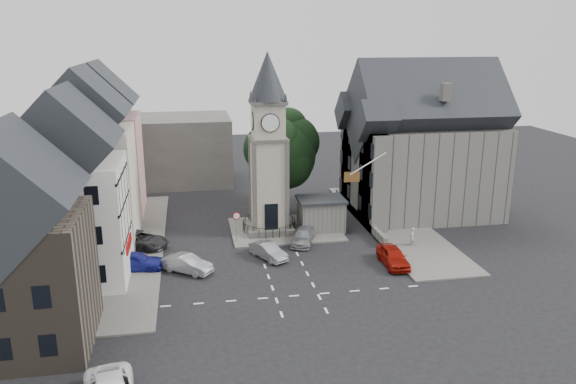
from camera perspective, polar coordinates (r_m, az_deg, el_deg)
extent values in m
plane|color=black|center=(44.79, -0.45, -7.41)|extent=(120.00, 120.00, 0.00)
cube|color=#595651|center=(50.11, -15.95, -5.38)|extent=(6.00, 30.00, 0.14)
cube|color=#595651|center=(55.01, 10.55, -3.11)|extent=(6.00, 26.00, 0.14)
cube|color=#595651|center=(52.34, -0.31, -3.81)|extent=(10.00, 8.00, 0.16)
cube|color=silver|center=(39.88, 0.90, -10.48)|extent=(20.00, 8.00, 0.01)
cube|color=#4C4944|center=(52.03, -1.94, -3.63)|extent=(4.20, 4.20, 0.70)
torus|color=black|center=(51.79, -1.95, -2.87)|extent=(4.86, 4.86, 0.06)
cube|color=#A19581|center=(50.75, -1.98, 1.00)|extent=(3.00, 3.00, 8.00)
cube|color=black|center=(50.17, -1.72, -2.51)|extent=(1.20, 0.25, 2.40)
cube|color=#4C4944|center=(49.88, -2.03, 5.45)|extent=(3.30, 3.30, 0.25)
cube|color=#A19581|center=(49.61, -2.04, 7.27)|extent=(2.70, 2.70, 3.20)
cylinder|color=white|center=(48.24, -1.81, 7.03)|extent=(1.50, 0.12, 1.50)
cube|color=#4C4944|center=(49.40, -2.06, 9.10)|extent=(3.10, 3.10, 0.30)
cone|color=black|center=(49.19, -2.09, 11.71)|extent=(3.40, 3.40, 4.20)
cube|color=#64635C|center=(52.09, 3.37, -2.41)|extent=(4.00, 3.00, 2.80)
cube|color=black|center=(51.62, 3.40, -0.77)|extent=(4.30, 3.30, 0.25)
cylinder|color=black|center=(56.47, -0.68, -0.08)|extent=(0.70, 0.70, 4.40)
cylinder|color=black|center=(49.06, -5.24, -3.80)|extent=(0.10, 0.10, 2.50)
cone|color=#A50C0C|center=(48.56, -5.26, -2.45)|extent=(0.70, 0.06, 0.70)
cone|color=white|center=(48.54, -5.26, -2.46)|extent=(0.54, 0.04, 0.54)
cube|color=#D29790|center=(58.62, -18.33, 2.53)|extent=(7.50, 7.00, 10.00)
cube|color=beige|center=(50.94, -19.51, 0.49)|extent=(7.50, 7.00, 10.00)
cube|color=silver|center=(43.52, -21.04, -2.89)|extent=(7.50, 7.00, 9.00)
cube|color=#423931|center=(35.87, -25.90, -8.28)|extent=(8.00, 7.00, 8.00)
cube|color=#4C4944|center=(70.11, -14.14, 4.10)|extent=(20.00, 10.00, 8.00)
cube|color=#64635C|center=(57.94, 13.45, 2.25)|extent=(14.00, 10.00, 9.00)
cube|color=#64635C|center=(52.57, 8.73, 1.13)|extent=(1.60, 4.40, 9.00)
cube|color=#64635C|center=(59.04, 6.57, 2.83)|extent=(1.60, 4.40, 9.00)
cube|color=#64635C|center=(55.80, 7.16, -2.28)|extent=(0.40, 16.00, 0.90)
cylinder|color=white|center=(48.19, 8.15, 2.87)|extent=(3.17, 0.10, 1.89)
plane|color=#B21414|center=(48.04, 6.51, 1.53)|extent=(1.40, 0.00, 1.40)
imported|color=navy|center=(45.12, -15.33, -6.79)|extent=(4.66, 2.35, 1.52)
imported|color=#ACB0B5|center=(43.95, -10.20, -7.21)|extent=(4.10, 3.49, 1.33)
imported|color=#28282A|center=(49.62, -14.87, -4.71)|extent=(5.65, 4.77, 1.44)
imported|color=gray|center=(45.82, -2.02, -6.02)|extent=(3.00, 4.00, 1.26)
imported|color=gray|center=(49.10, 1.55, -4.50)|extent=(3.17, 4.64, 1.25)
imported|color=#951108|center=(45.24, 10.63, -6.45)|extent=(1.79, 4.34, 1.47)
imported|color=#A9A18B|center=(49.33, 12.47, -4.49)|extent=(0.74, 0.73, 1.72)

